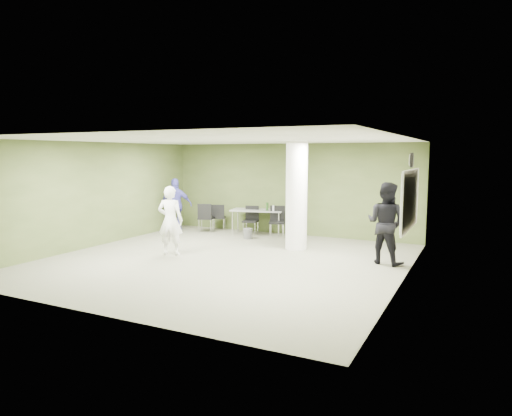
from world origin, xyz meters
The scene contains 17 objects.
floor centered at (0.00, 0.00, 0.00)m, with size 8.00×8.00×0.00m, color #5A5B48.
ceiling centered at (0.00, 0.00, 2.80)m, with size 8.00×8.00×0.00m, color white.
wall_back centered at (0.00, 4.00, 1.40)m, with size 8.00×0.02×2.80m, color #3E4D24.
wall_left centered at (-4.00, 0.00, 1.40)m, with size 0.02×8.00×2.80m, color #3E4D24.
wall_right_cream centered at (4.00, 0.00, 1.40)m, with size 0.02×8.00×2.80m, color beige.
column centered at (1.00, 2.00, 1.40)m, with size 0.56×0.56×2.80m, color silver.
whiteboard centered at (3.92, 1.20, 1.50)m, with size 0.05×2.30×1.30m.
wall_clock centered at (3.92, 1.20, 2.35)m, with size 0.06×0.32×0.32m.
folding_table centered at (-0.86, 3.53, 0.72)m, with size 1.73×1.01×1.02m.
wastebasket centered at (-0.79, 2.71, 0.15)m, with size 0.26×0.26×0.30m, color #4C4C4C.
chair_back_left centered at (-2.49, 3.06, 0.54)m, with size 0.59×0.59×0.93m.
chair_back_right centered at (-2.32, 3.58, 0.50)m, with size 0.56×0.56×0.86m.
chair_table_left centered at (-1.02, 3.37, 0.52)m, with size 0.53×0.53×0.89m.
chair_table_right centered at (-0.13, 3.35, 0.55)m, with size 0.60×0.60×0.94m.
woman_white centered at (-1.53, -0.02, 0.85)m, with size 0.62×0.41×1.71m, color white.
man_black centered at (3.40, 1.39, 0.93)m, with size 0.90×0.70×1.85m, color black.
man_blue centered at (-3.40, 2.76, 0.86)m, with size 1.00×0.42×1.71m, color #4745AB.
Camera 1 is at (5.28, -9.03, 2.48)m, focal length 32.00 mm.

